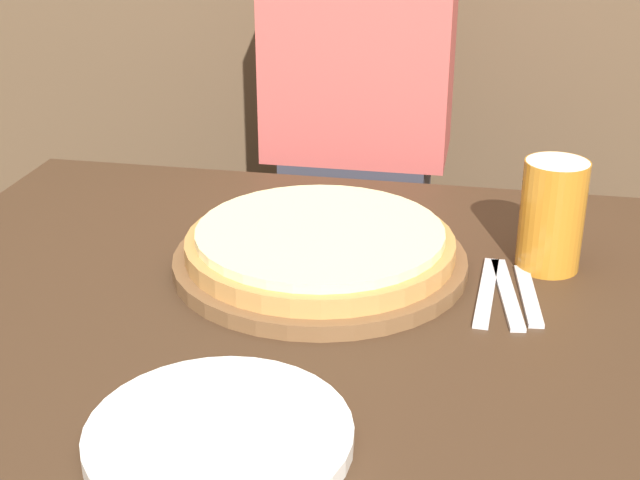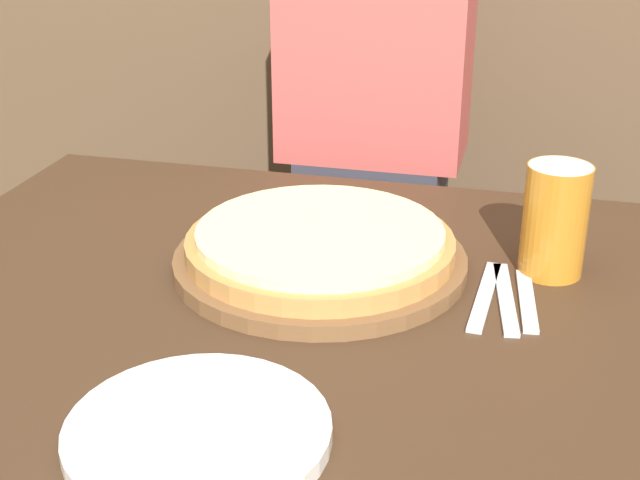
{
  "view_description": "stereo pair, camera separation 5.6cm",
  "coord_description": "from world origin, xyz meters",
  "px_view_note": "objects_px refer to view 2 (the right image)",
  "views": [
    {
      "loc": [
        0.19,
        -0.92,
        1.28
      ],
      "look_at": [
        -0.01,
        0.1,
        0.82
      ],
      "focal_mm": 50.0,
      "sensor_mm": 36.0,
      "label": 1
    },
    {
      "loc": [
        0.24,
        -0.9,
        1.28
      ],
      "look_at": [
        -0.01,
        0.1,
        0.82
      ],
      "focal_mm": 50.0,
      "sensor_mm": 36.0,
      "label": 2
    }
  ],
  "objects_px": {
    "fork": "(485,296)",
    "dinner_knife": "(506,298)",
    "beer_glass": "(555,216)",
    "diner_person": "(373,191)",
    "spoon": "(527,300)",
    "pizza_on_board": "(320,250)",
    "dinner_plate": "(198,432)"
  },
  "relations": [
    {
      "from": "fork",
      "to": "diner_person",
      "type": "relative_size",
      "value": 0.13
    },
    {
      "from": "fork",
      "to": "dinner_knife",
      "type": "xyz_separation_m",
      "value": [
        0.02,
        0.0,
        0.0
      ]
    },
    {
      "from": "diner_person",
      "to": "beer_glass",
      "type": "bearing_deg",
      "value": -56.07
    },
    {
      "from": "dinner_knife",
      "to": "spoon",
      "type": "height_order",
      "value": "same"
    },
    {
      "from": "pizza_on_board",
      "to": "dinner_plate",
      "type": "xyz_separation_m",
      "value": [
        -0.02,
        -0.38,
        -0.02
      ]
    },
    {
      "from": "pizza_on_board",
      "to": "diner_person",
      "type": "bearing_deg",
      "value": 93.54
    },
    {
      "from": "beer_glass",
      "to": "fork",
      "type": "relative_size",
      "value": 0.78
    },
    {
      "from": "spoon",
      "to": "diner_person",
      "type": "relative_size",
      "value": 0.11
    },
    {
      "from": "pizza_on_board",
      "to": "diner_person",
      "type": "xyz_separation_m",
      "value": [
        -0.03,
        0.54,
        -0.12
      ]
    },
    {
      "from": "diner_person",
      "to": "dinner_plate",
      "type": "bearing_deg",
      "value": -89.16
    },
    {
      "from": "fork",
      "to": "spoon",
      "type": "distance_m",
      "value": 0.05
    },
    {
      "from": "dinner_plate",
      "to": "pizza_on_board",
      "type": "bearing_deg",
      "value": 87.02
    },
    {
      "from": "beer_glass",
      "to": "spoon",
      "type": "relative_size",
      "value": 0.92
    },
    {
      "from": "dinner_knife",
      "to": "diner_person",
      "type": "distance_m",
      "value": 0.64
    },
    {
      "from": "pizza_on_board",
      "to": "fork",
      "type": "height_order",
      "value": "pizza_on_board"
    },
    {
      "from": "fork",
      "to": "diner_person",
      "type": "distance_m",
      "value": 0.63
    },
    {
      "from": "dinner_knife",
      "to": "fork",
      "type": "bearing_deg",
      "value": 180.0
    },
    {
      "from": "dinner_knife",
      "to": "diner_person",
      "type": "xyz_separation_m",
      "value": [
        -0.27,
        0.57,
        -0.1
      ]
    },
    {
      "from": "beer_glass",
      "to": "fork",
      "type": "xyz_separation_m",
      "value": [
        -0.07,
        -0.09,
        -0.08
      ]
    },
    {
      "from": "beer_glass",
      "to": "dinner_knife",
      "type": "bearing_deg",
      "value": -118.48
    },
    {
      "from": "fork",
      "to": "beer_glass",
      "type": "bearing_deg",
      "value": 50.74
    },
    {
      "from": "pizza_on_board",
      "to": "dinner_knife",
      "type": "distance_m",
      "value": 0.24
    },
    {
      "from": "diner_person",
      "to": "pizza_on_board",
      "type": "bearing_deg",
      "value": -86.46
    },
    {
      "from": "beer_glass",
      "to": "fork",
      "type": "bearing_deg",
      "value": -129.26
    },
    {
      "from": "diner_person",
      "to": "spoon",
      "type": "bearing_deg",
      "value": -62.44
    },
    {
      "from": "fork",
      "to": "pizza_on_board",
      "type": "bearing_deg",
      "value": 172.0
    },
    {
      "from": "spoon",
      "to": "diner_person",
      "type": "bearing_deg",
      "value": 117.56
    },
    {
      "from": "dinner_plate",
      "to": "spoon",
      "type": "xyz_separation_m",
      "value": [
        0.28,
        0.35,
        -0.01
      ]
    },
    {
      "from": "beer_glass",
      "to": "diner_person",
      "type": "height_order",
      "value": "diner_person"
    },
    {
      "from": "dinner_knife",
      "to": "diner_person",
      "type": "height_order",
      "value": "diner_person"
    },
    {
      "from": "dinner_plate",
      "to": "fork",
      "type": "bearing_deg",
      "value": 56.31
    },
    {
      "from": "pizza_on_board",
      "to": "beer_glass",
      "type": "bearing_deg",
      "value": 12.0
    }
  ]
}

